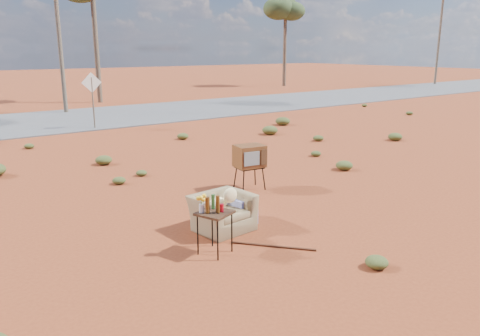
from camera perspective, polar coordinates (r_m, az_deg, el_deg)
ground at (r=8.29m, az=1.05°, el=-7.41°), size 140.00×140.00×0.00m
highway at (r=21.84m, az=-23.61°, el=5.13°), size 140.00×7.00×0.04m
armchair at (r=8.18m, az=-1.80°, el=-4.75°), size 1.19×0.83×0.85m
tv_unit at (r=10.35m, az=1.18°, el=1.38°), size 0.69×0.59×1.01m
side_table at (r=7.10m, az=-3.46°, el=-5.21°), size 0.60×0.60×0.95m
rusty_bar at (r=7.57m, az=4.05°, el=-9.48°), size 0.92×1.06×0.04m
road_sign at (r=19.20m, az=-17.58°, el=9.01°), size 0.78×0.06×2.19m
eucalyptus_right at (r=40.33m, az=5.57°, el=18.37°), size 3.20×3.20×7.10m
utility_pole_center at (r=24.56m, az=-21.29°, el=15.93°), size 1.40×0.20×8.00m
utility_pole_east at (r=45.32m, az=23.15°, el=14.61°), size 1.40×0.20×8.00m
scrub_patch at (r=11.58m, az=-15.63°, el=-0.85°), size 17.49×8.07×0.33m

